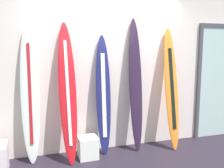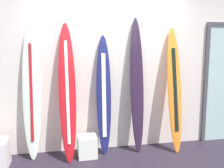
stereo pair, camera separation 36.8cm
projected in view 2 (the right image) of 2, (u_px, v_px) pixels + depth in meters
The scene contains 7 objects.
wall_back at pixel (109, 65), 3.99m from camera, with size 7.20×0.20×2.80m, color silver.
surfboard_ivory at pixel (32, 93), 3.56m from camera, with size 0.28×0.28×2.05m.
surfboard_crimson at pixel (67, 92), 3.56m from camera, with size 0.28×0.49×2.07m.
surfboard_navy at pixel (104, 95), 3.77m from camera, with size 0.25×0.29×1.89m.
surfboard_charcoal at pixel (137, 87), 3.84m from camera, with size 0.23×0.32×2.17m.
surfboard_sunset at pixel (174, 89), 3.89m from camera, with size 0.24×0.46×2.04m.
display_block_left at pixel (87, 146), 3.71m from camera, with size 0.30×0.30×0.33m.
Camera 2 is at (-0.70, -2.63, 1.66)m, focal length 38.14 mm.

